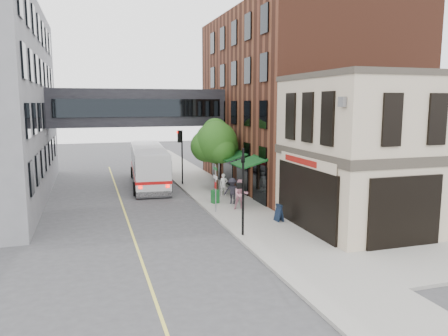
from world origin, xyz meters
TOP-DOWN VIEW (x-y plane):
  - ground at (0.00, 0.00)m, footprint 120.00×120.00m
  - sidewalk_main at (2.00, 14.00)m, footprint 4.00×60.00m
  - corner_building at (8.97, 2.00)m, footprint 10.19×8.12m
  - brick_building at (9.98, 15.00)m, footprint 13.76×18.00m
  - skyway_bridge at (-3.00, 18.00)m, footprint 14.00×3.18m
  - traffic_signal_near at (0.37, 2.00)m, footprint 0.44×0.22m
  - traffic_signal_far at (0.26, 17.00)m, footprint 0.53×0.28m
  - street_sign_pole at (0.39, 7.00)m, footprint 0.08×0.75m
  - street_tree at (2.19, 13.22)m, footprint 3.80×3.20m
  - lane_marking at (-5.00, 10.00)m, footprint 0.12×40.00m
  - bus at (-2.22, 18.31)m, footprint 3.53×12.02m
  - pedestrian_a at (2.35, 11.59)m, footprint 0.67×0.52m
  - pedestrian_b at (2.14, 7.23)m, footprint 1.04×0.87m
  - pedestrian_c at (2.11, 8.83)m, footprint 1.31×1.14m
  - newspaper_box at (1.05, 9.36)m, footprint 0.55×0.51m
  - sandwich_board at (3.29, 3.88)m, footprint 0.40×0.58m

SIDE VIEW (x-z plane):
  - ground at x=0.00m, z-range 0.00..0.00m
  - lane_marking at x=-5.00m, z-range 0.00..0.01m
  - sidewalk_main at x=2.00m, z-range 0.00..0.15m
  - newspaper_box at x=1.05m, z-range 0.15..1.06m
  - sandwich_board at x=3.29m, z-range 0.15..1.14m
  - pedestrian_a at x=2.35m, z-range 0.15..1.76m
  - pedestrian_c at x=2.11m, z-range 0.15..1.91m
  - pedestrian_b at x=2.14m, z-range 0.15..2.07m
  - bus at x=-2.22m, z-range 0.19..3.38m
  - street_sign_pole at x=0.39m, z-range 0.43..3.43m
  - traffic_signal_near at x=0.37m, z-range 0.68..5.28m
  - traffic_signal_far at x=0.26m, z-range 1.09..5.59m
  - street_tree at x=2.19m, z-range 1.11..6.71m
  - corner_building at x=8.97m, z-range -0.01..8.44m
  - skyway_bridge at x=-3.00m, z-range 5.00..8.00m
  - brick_building at x=9.98m, z-range -0.01..13.99m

